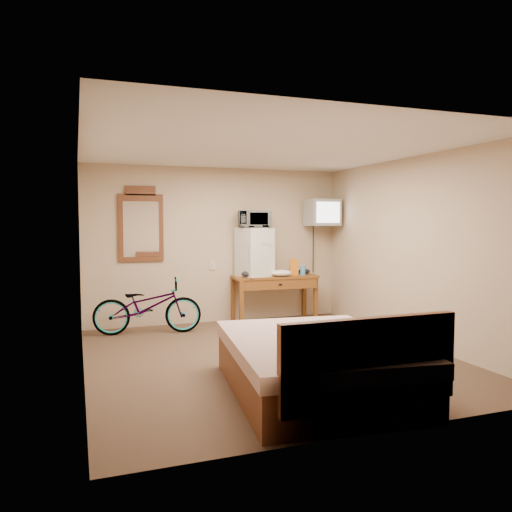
% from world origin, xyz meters
% --- Properties ---
extents(room, '(4.60, 4.64, 2.50)m').
position_xyz_m(room, '(-0.00, 0.00, 1.25)').
color(room, '#412A20').
rests_on(room, ground).
extents(desk, '(1.42, 0.62, 0.75)m').
position_xyz_m(desk, '(0.91, 2.00, 0.63)').
color(desk, brown).
rests_on(desk, floor).
extents(mini_fridge, '(0.59, 0.58, 0.79)m').
position_xyz_m(mini_fridge, '(0.57, 2.06, 1.14)').
color(mini_fridge, silver).
rests_on(mini_fridge, desk).
extents(microwave, '(0.56, 0.44, 0.28)m').
position_xyz_m(microwave, '(0.57, 2.06, 1.67)').
color(microwave, silver).
rests_on(microwave, mini_fridge).
extents(snack_bag, '(0.15, 0.11, 0.27)m').
position_xyz_m(snack_bag, '(1.24, 1.99, 0.88)').
color(snack_bag, orange).
rests_on(snack_bag, desk).
extents(blue_cup, '(0.09, 0.09, 0.15)m').
position_xyz_m(blue_cup, '(1.38, 1.95, 0.83)').
color(blue_cup, '#3E8DD6').
rests_on(blue_cup, desk).
extents(cloth_cream, '(0.34, 0.26, 0.11)m').
position_xyz_m(cloth_cream, '(0.97, 1.87, 0.80)').
color(cloth_cream, white).
rests_on(cloth_cream, desk).
extents(cloth_dark_a, '(0.29, 0.22, 0.11)m').
position_xyz_m(cloth_dark_a, '(0.44, 1.92, 0.80)').
color(cloth_dark_a, black).
rests_on(cloth_dark_a, desk).
extents(cloth_dark_b, '(0.20, 0.17, 0.09)m').
position_xyz_m(cloth_dark_b, '(1.47, 2.08, 0.80)').
color(cloth_dark_b, black).
rests_on(cloth_dark_b, desk).
extents(crt_television, '(0.52, 0.60, 0.45)m').
position_xyz_m(crt_television, '(1.77, 2.02, 1.79)').
color(crt_television, black).
rests_on(crt_television, room).
extents(wall_mirror, '(0.68, 0.04, 1.16)m').
position_xyz_m(wall_mirror, '(-1.21, 2.27, 1.58)').
color(wall_mirror, brown).
rests_on(wall_mirror, room).
extents(bicycle, '(1.61, 0.75, 0.81)m').
position_xyz_m(bicycle, '(-1.19, 1.76, 0.41)').
color(bicycle, black).
rests_on(bicycle, floor).
extents(bed, '(1.82, 2.26, 0.90)m').
position_xyz_m(bed, '(-0.02, -1.37, 0.29)').
color(bed, brown).
rests_on(bed, floor).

